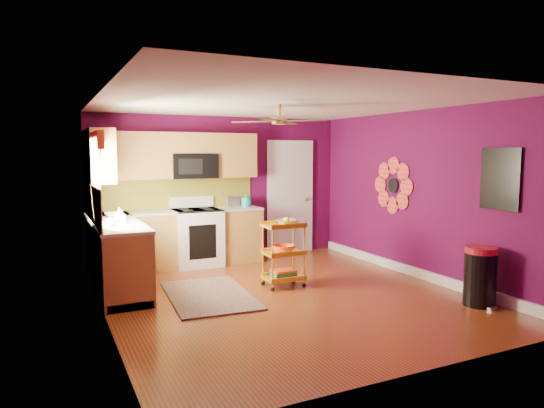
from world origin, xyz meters
TOP-DOWN VIEW (x-y plane):
  - ground at (0.00, 0.00)m, footprint 5.00×5.00m
  - room_envelope at (0.03, 0.00)m, footprint 4.54×5.04m
  - lower_cabinets at (-1.35, 1.82)m, footprint 2.81×2.31m
  - electric_range at (-0.55, 2.17)m, footprint 0.76×0.66m
  - upper_cabinetry at (-1.24, 2.17)m, footprint 2.80×2.30m
  - left_window at (-2.22, 1.05)m, footprint 0.08×1.35m
  - panel_door at (1.35, 2.47)m, footprint 0.95×0.11m
  - right_wall_art at (2.23, -0.34)m, footprint 0.04×2.74m
  - ceiling_fan at (0.00, 0.20)m, footprint 1.01×1.01m
  - shag_rug at (-0.92, 0.41)m, footprint 1.15×1.75m
  - rolling_cart at (0.18, 0.41)m, footprint 0.55×0.41m
  - trash_can at (1.96, -1.40)m, footprint 0.44×0.45m
  - teal_kettle at (0.37, 2.24)m, footprint 0.18×0.18m
  - toaster at (0.14, 2.30)m, footprint 0.22×0.15m
  - soap_bottle_a at (-1.90, 1.04)m, footprint 0.08×0.08m
  - soap_bottle_b at (-1.89, 1.34)m, footprint 0.14×0.14m
  - counter_dish at (-1.91, 1.75)m, footprint 0.27×0.27m
  - counter_cup at (-2.07, 0.84)m, footprint 0.12×0.12m

SIDE VIEW (x-z plane):
  - ground at x=0.00m, z-range 0.00..0.00m
  - shag_rug at x=-0.92m, z-range 0.00..0.02m
  - trash_can at x=1.96m, z-range 0.00..0.73m
  - lower_cabinets at x=-1.35m, z-range -0.04..0.90m
  - electric_range at x=-0.55m, z-range -0.08..1.05m
  - rolling_cart at x=0.18m, z-range 0.01..1.00m
  - counter_dish at x=-1.91m, z-range 0.94..1.01m
  - counter_cup at x=-2.07m, z-range 0.94..1.04m
  - teal_kettle at x=0.37m, z-range 0.92..1.13m
  - panel_door at x=1.35m, z-range -0.05..2.10m
  - toaster at x=0.14m, z-range 0.94..1.12m
  - soap_bottle_a at x=-1.90m, z-range 0.94..1.12m
  - soap_bottle_b at x=-1.89m, z-range 0.94..1.12m
  - right_wall_art at x=2.23m, z-range 0.92..1.96m
  - room_envelope at x=0.03m, z-range 0.37..2.89m
  - left_window at x=-2.22m, z-range 1.20..2.28m
  - upper_cabinetry at x=-1.24m, z-range 1.17..2.43m
  - ceiling_fan at x=0.00m, z-range 2.16..2.42m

